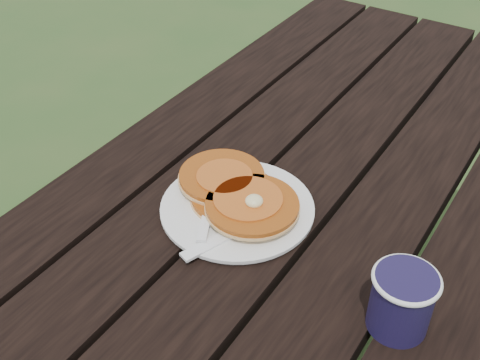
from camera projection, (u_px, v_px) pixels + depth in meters
The scene contains 6 objects.
picnic_table at pixel (268, 355), 1.22m from camera, with size 1.36×1.80×0.75m.
plate at pixel (237, 209), 0.99m from camera, with size 0.25×0.25×0.01m, color white.
pancake_stack at pixel (237, 193), 0.99m from camera, with size 0.23×0.18×0.04m.
knife at pixel (231, 233), 0.93m from camera, with size 0.02×0.18×0.01m, color white.
fork at pixel (207, 217), 0.95m from camera, with size 0.03×0.16×0.01m, color white, non-canonical shape.
coffee_cup at pixel (402, 298), 0.78m from camera, with size 0.09×0.09×0.09m.
Camera 1 is at (0.36, -0.65, 1.41)m, focal length 45.00 mm.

